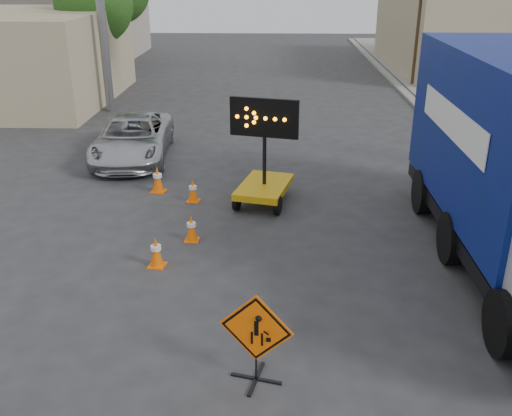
{
  "coord_description": "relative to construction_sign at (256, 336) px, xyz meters",
  "views": [
    {
      "loc": [
        0.73,
        -6.54,
        5.85
      ],
      "look_at": [
        0.4,
        3.32,
        1.67
      ],
      "focal_mm": 40.0,
      "sensor_mm": 36.0,
      "label": 1
    }
  ],
  "objects": [
    {
      "name": "ground",
      "position": [
        -0.5,
        -0.48,
        -0.8
      ],
      "size": [
        100.0,
        100.0,
        0.0
      ],
      "primitive_type": "plane",
      "color": "#2D2D30",
      "rests_on": "ground"
    },
    {
      "name": "curb_right",
      "position": [
        6.7,
        14.52,
        -0.74
      ],
      "size": [
        0.4,
        60.0,
        0.12
      ],
      "primitive_type": "cube",
      "color": "gray",
      "rests_on": "ground"
    },
    {
      "name": "sidewalk_right",
      "position": [
        9.0,
        14.52,
        -0.73
      ],
      "size": [
        4.0,
        60.0,
        0.15
      ],
      "primitive_type": "cube",
      "color": "gray",
      "rests_on": "ground"
    },
    {
      "name": "storefront_left_far",
      "position": [
        -15.5,
        33.52,
        1.4
      ],
      "size": [
        12.0,
        10.0,
        4.4
      ],
      "primitive_type": "cube",
      "color": "#A5988A",
      "rests_on": "ground"
    },
    {
      "name": "building_right_far",
      "position": [
        12.5,
        29.52,
        1.5
      ],
      "size": [
        10.0,
        14.0,
        4.6
      ],
      "primitive_type": "cube",
      "color": "tan",
      "rests_on": "ground"
    },
    {
      "name": "tree_left_near",
      "position": [
        -8.5,
        21.52,
        3.36
      ],
      "size": [
        3.71,
        3.71,
        6.03
      ],
      "color": "#49371F",
      "rests_on": "ground"
    },
    {
      "name": "construction_sign",
      "position": [
        0.0,
        0.0,
        0.0
      ],
      "size": [
        1.11,
        0.8,
        1.51
      ],
      "rotation": [
        0.0,
        0.0,
        -0.24
      ],
      "color": "black",
      "rests_on": "ground"
    },
    {
      "name": "arrow_board",
      "position": [
        -0.03,
        7.16,
        -0.17
      ],
      "size": [
        1.76,
        2.21,
        2.83
      ],
      "rotation": [
        0.0,
        0.0,
        -0.24
      ],
      "color": "#CF9B0B",
      "rests_on": "ground"
    },
    {
      "name": "pickup_truck",
      "position": [
        -4.41,
        10.88,
        -0.11
      ],
      "size": [
        2.69,
        5.14,
        1.38
      ],
      "primitive_type": "imported",
      "rotation": [
        0.0,
        0.0,
        0.08
      ],
      "color": "silver",
      "rests_on": "ground"
    },
    {
      "name": "cone_a",
      "position": [
        -2.22,
        3.54,
        -0.46
      ],
      "size": [
        0.4,
        0.4,
        0.68
      ],
      "rotation": [
        0.0,
        0.0,
        -0.17
      ],
      "color": "#FC6005",
      "rests_on": "ground"
    },
    {
      "name": "cone_b",
      "position": [
        -1.65,
        4.78,
        -0.48
      ],
      "size": [
        0.34,
        0.34,
        0.64
      ],
      "rotation": [
        0.0,
        0.0,
        -0.06
      ],
      "color": "#FC6005",
      "rests_on": "ground"
    },
    {
      "name": "cone_c",
      "position": [
        -1.94,
        7.16,
        -0.48
      ],
      "size": [
        0.39,
        0.39,
        0.64
      ],
      "rotation": [
        0.0,
        0.0,
        -0.22
      ],
      "color": "#FC6005",
      "rests_on": "ground"
    },
    {
      "name": "cone_d",
      "position": [
        -3.02,
        7.84,
        -0.42
      ],
      "size": [
        0.46,
        0.46,
        0.76
      ],
      "rotation": [
        0.0,
        0.0,
        -0.22
      ],
      "color": "#FC6005",
      "rests_on": "ground"
    }
  ]
}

